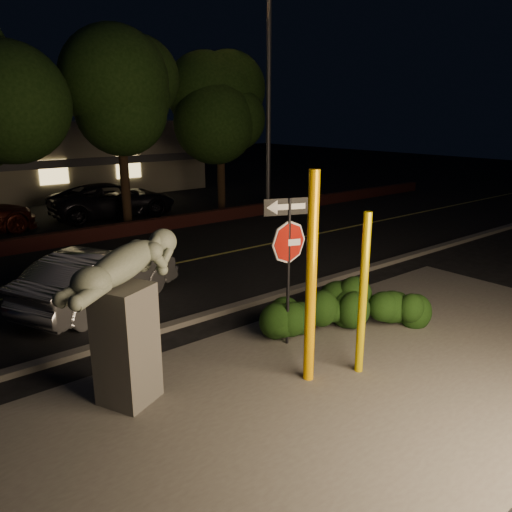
{
  "coord_description": "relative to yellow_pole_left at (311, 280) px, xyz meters",
  "views": [
    {
      "loc": [
        -5.92,
        -5.82,
        4.39
      ],
      "look_at": [
        0.24,
        1.77,
        1.6
      ],
      "focal_mm": 35.0,
      "sensor_mm": 36.0,
      "label": 1
    }
  ],
  "objects": [
    {
      "name": "hedge_far_right",
      "position": [
        3.18,
        0.36,
        -1.36
      ],
      "size": [
        1.38,
        1.0,
        0.87
      ],
      "primitive_type": "ellipsoid",
      "rotation": [
        0.0,
        0.0,
        0.19
      ],
      "color": "black",
      "rests_on": "ground"
    },
    {
      "name": "yellow_pole_left",
      "position": [
        0.0,
        0.0,
        0.0
      ],
      "size": [
        0.18,
        0.18,
        3.58
      ],
      "primitive_type": "cylinder",
      "color": "#FFB000",
      "rests_on": "ground"
    },
    {
      "name": "sculpture",
      "position": [
        -2.62,
        1.33,
        -0.2
      ],
      "size": [
        2.34,
        1.53,
        2.59
      ],
      "rotation": [
        0.0,
        0.0,
        0.43
      ],
      "color": "#4C4944",
      "rests_on": "ground"
    },
    {
      "name": "ground",
      "position": [
        0.4,
        10.43,
        -1.79
      ],
      "size": [
        90.0,
        90.0,
        0.0
      ],
      "primitive_type": "plane",
      "color": "black",
      "rests_on": "ground"
    },
    {
      "name": "lane_marking",
      "position": [
        0.4,
        7.43,
        -1.77
      ],
      "size": [
        80.0,
        0.12,
        0.0
      ],
      "primitive_type": "cube",
      "color": "#B0A746",
      "rests_on": "road"
    },
    {
      "name": "yellow_pole_right",
      "position": [
        0.88,
        -0.37,
        -0.35
      ],
      "size": [
        0.14,
        0.14,
        2.88
      ],
      "primitive_type": "cylinder",
      "color": "#D5B805",
      "rests_on": "ground"
    },
    {
      "name": "road",
      "position": [
        0.4,
        7.43,
        -1.79
      ],
      "size": [
        80.0,
        8.0,
        0.01
      ],
      "primitive_type": "cube",
      "color": "black",
      "rests_on": "ground"
    },
    {
      "name": "tree_far_d",
      "position": [
        7.9,
        13.73,
        3.63
      ],
      "size": [
        4.4,
        4.4,
        7.42
      ],
      "color": "black",
      "rests_on": "ground"
    },
    {
      "name": "curb",
      "position": [
        0.4,
        3.33,
        -1.73
      ],
      "size": [
        80.0,
        0.25,
        0.12
      ],
      "primitive_type": "cube",
      "color": "#4C4944",
      "rests_on": "ground"
    },
    {
      "name": "signpost",
      "position": [
        0.64,
        1.23,
        0.28
      ],
      "size": [
        0.93,
        0.39,
        2.91
      ],
      "rotation": [
        0.0,
        0.0,
        -0.38
      ],
      "color": "black",
      "rests_on": "ground"
    },
    {
      "name": "brick_wall",
      "position": [
        0.4,
        11.73,
        -1.54
      ],
      "size": [
        40.0,
        0.35,
        0.5
      ],
      "primitive_type": "cube",
      "color": "#441816",
      "rests_on": "ground"
    },
    {
      "name": "hedge_right",
      "position": [
        2.07,
        1.11,
        -1.24
      ],
      "size": [
        1.92,
        1.52,
        1.11
      ],
      "primitive_type": "ellipsoid",
      "rotation": [
        0.0,
        0.0,
        0.42
      ],
      "color": "black",
      "rests_on": "ground"
    },
    {
      "name": "hedge_center",
      "position": [
        0.91,
        1.54,
        -1.33
      ],
      "size": [
        1.94,
        1.36,
        0.92
      ],
      "primitive_type": "ellipsoid",
      "rotation": [
        0.0,
        0.0,
        -0.33
      ],
      "color": "black",
      "rests_on": "ground"
    },
    {
      "name": "parking_lot",
      "position": [
        0.4,
        17.43,
        -1.79
      ],
      "size": [
        40.0,
        12.0,
        0.01
      ],
      "primitive_type": "cube",
      "color": "black",
      "rests_on": "ground"
    },
    {
      "name": "tree_far_c",
      "position": [
        2.9,
        13.23,
        3.87
      ],
      "size": [
        4.8,
        4.8,
        7.84
      ],
      "color": "black",
      "rests_on": "ground"
    },
    {
      "name": "streetlight",
      "position": [
        9.63,
        12.67,
        4.49
      ],
      "size": [
        1.59,
        0.46,
        10.55
      ],
      "rotation": [
        0.0,
        0.0,
        -0.03
      ],
      "color": "#504F54",
      "rests_on": "ground"
    },
    {
      "name": "patio",
      "position": [
        0.4,
        -0.57,
        -1.78
      ],
      "size": [
        14.0,
        6.0,
        0.02
      ],
      "primitive_type": "cube",
      "color": "#4C4944",
      "rests_on": "ground"
    },
    {
      "name": "silver_sedan",
      "position": [
        -1.38,
        5.53,
        -1.1
      ],
      "size": [
        4.46,
        3.12,
        1.39
      ],
      "primitive_type": "imported",
      "rotation": [
        0.0,
        0.0,
        2.01
      ],
      "color": "#AEAEB3",
      "rests_on": "ground"
    },
    {
      "name": "parked_car_dark",
      "position": [
        3.27,
        15.4,
        -1.04
      ],
      "size": [
        5.57,
        2.9,
        1.5
      ],
      "primitive_type": "imported",
      "rotation": [
        0.0,
        0.0,
        1.49
      ],
      "color": "black",
      "rests_on": "ground"
    }
  ]
}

